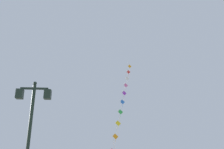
% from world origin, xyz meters
% --- Properties ---
extents(twin_lantern_lamp_post, '(1.44, 0.28, 4.91)m').
position_xyz_m(twin_lantern_lamp_post, '(-2.45, 9.73, 3.40)').
color(twin_lantern_lamp_post, '#1E2D23').
rests_on(twin_lantern_lamp_post, ground_plane).
extents(kite_train, '(3.73, 12.33, 13.56)m').
position_xyz_m(kite_train, '(2.69, 22.86, 7.28)').
color(kite_train, brown).
rests_on(kite_train, ground_plane).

